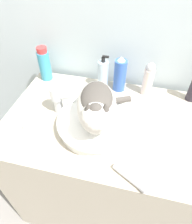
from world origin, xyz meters
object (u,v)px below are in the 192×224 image
(spray_bottle_trigger, at_px, (120,75))
(cream_tube, at_px, (130,178))
(lotion_bottle_white, at_px, (148,79))
(faucet, at_px, (58,98))
(soap_pump_bottle, at_px, (103,74))
(mouthwash_bottle, at_px, (45,64))
(cat, at_px, (97,106))
(soap_bar, at_px, (32,125))

(spray_bottle_trigger, relative_size, cream_tube, 1.45)
(cream_tube, bearing_deg, lotion_bottle_white, 87.65)
(cream_tube, bearing_deg, spray_bottle_trigger, 103.48)
(spray_bottle_trigger, bearing_deg, faucet, -135.80)
(soap_pump_bottle, distance_m, cream_tube, 0.57)
(faucet, relative_size, spray_bottle_trigger, 0.72)
(mouthwash_bottle, bearing_deg, cat, -40.14)
(faucet, bearing_deg, cat, -3.17)
(cat, height_order, soap_bar, cat)
(faucet, distance_m, soap_pump_bottle, 0.29)
(soap_pump_bottle, height_order, soap_bar, soap_pump_bottle)
(faucet, relative_size, cream_tube, 1.04)
(faucet, relative_size, mouthwash_bottle, 0.72)
(faucet, xyz_separation_m, lotion_bottle_white, (0.40, 0.25, 0.00))
(spray_bottle_trigger, bearing_deg, soap_bar, -131.67)
(faucet, bearing_deg, soap_bar, -105.10)
(faucet, xyz_separation_m, soap_pump_bottle, (0.16, 0.25, -0.00))
(cream_tube, bearing_deg, cat, 130.39)
(spray_bottle_trigger, bearing_deg, mouthwash_bottle, 180.00)
(soap_bar, bearing_deg, faucet, 57.61)
(mouthwash_bottle, distance_m, cream_tube, 0.77)
(faucet, distance_m, lotion_bottle_white, 0.47)
(lotion_bottle_white, xyz_separation_m, soap_bar, (-0.48, -0.38, -0.08))
(spray_bottle_trigger, relative_size, soap_bar, 2.73)
(cat, bearing_deg, soap_bar, -92.45)
(cat, height_order, lotion_bottle_white, cat)
(spray_bottle_trigger, bearing_deg, soap_pump_bottle, -180.00)
(mouthwash_bottle, height_order, cream_tube, mouthwash_bottle)
(soap_pump_bottle, bearing_deg, cat, -82.15)
(cat, height_order, mouthwash_bottle, cat)
(cream_tube, distance_m, soap_bar, 0.49)
(faucet, distance_m, spray_bottle_trigger, 0.35)
(cat, relative_size, spray_bottle_trigger, 1.65)
(cat, xyz_separation_m, soap_pump_bottle, (-0.04, 0.32, -0.07))
(cat, relative_size, lotion_bottle_white, 1.80)
(spray_bottle_trigger, height_order, mouthwash_bottle, same)
(lotion_bottle_white, height_order, cream_tube, lotion_bottle_white)
(spray_bottle_trigger, distance_m, mouthwash_bottle, 0.43)
(cat, relative_size, cream_tube, 2.40)
(faucet, bearing_deg, spray_bottle_trigger, 61.49)
(spray_bottle_trigger, height_order, soap_bar, spray_bottle_trigger)
(lotion_bottle_white, distance_m, cream_tube, 0.53)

